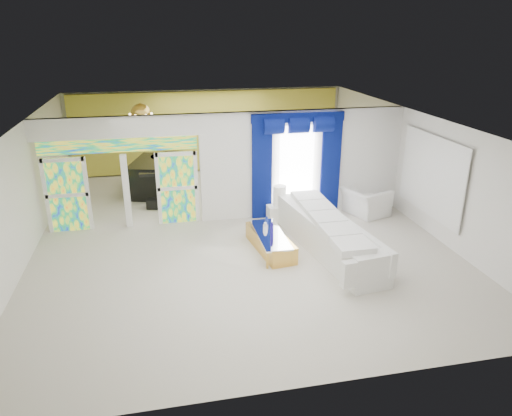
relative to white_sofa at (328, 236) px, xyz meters
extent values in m
plane|color=#B7AF9E|center=(-1.99, 1.58, -0.40)|extent=(12.00, 12.00, 0.00)
cube|color=white|center=(0.16, 2.58, 1.10)|extent=(5.70, 0.18, 3.00)
cube|color=white|center=(-4.84, 2.58, 2.33)|extent=(4.30, 0.18, 0.55)
cube|color=#994C3F|center=(-6.26, 2.58, 0.60)|extent=(0.95, 0.04, 2.00)
cube|color=#994C3F|center=(-3.41, 2.58, 0.60)|extent=(0.95, 0.04, 2.00)
cube|color=#994C3F|center=(-4.84, 2.58, 1.85)|extent=(4.00, 0.05, 0.35)
cube|color=white|center=(-0.09, 2.48, 1.05)|extent=(1.00, 0.02, 2.30)
cube|color=#030745|center=(-1.09, 2.45, 1.00)|extent=(0.55, 0.10, 2.80)
cube|color=#030745|center=(0.91, 2.45, 1.00)|extent=(0.55, 0.10, 2.80)
cube|color=#030745|center=(-0.09, 2.45, 2.42)|extent=(2.60, 0.12, 0.25)
cube|color=white|center=(2.95, 0.58, 1.15)|extent=(0.04, 2.70, 1.90)
cube|color=gold|center=(-1.99, 7.48, 1.10)|extent=(9.70, 0.12, 2.90)
cube|color=silver|center=(0.00, 0.00, 0.00)|extent=(1.46, 4.27, 0.80)
cube|color=gold|center=(-1.35, 0.30, -0.19)|extent=(0.88, 1.96, 0.42)
cube|color=white|center=(-0.34, 2.17, -0.19)|extent=(1.29, 0.45, 0.42)
cylinder|color=white|center=(-0.64, 2.17, 0.32)|extent=(0.36, 0.36, 0.58)
imported|color=silver|center=(1.91, 2.11, -0.01)|extent=(1.36, 1.46, 0.78)
cube|color=black|center=(-3.87, 5.36, 0.13)|extent=(2.10, 2.44, 1.05)
cube|color=black|center=(-3.87, 3.76, -0.26)|extent=(0.91, 0.55, 0.28)
cube|color=tan|center=(-6.40, 4.85, -0.02)|extent=(0.52, 0.47, 0.75)
sphere|color=gold|center=(-4.29, 4.98, 2.25)|extent=(0.60, 0.60, 0.60)
cylinder|color=navy|center=(-1.30, 0.90, 0.11)|extent=(0.08, 0.08, 0.18)
cylinder|color=navy|center=(-1.33, 0.25, 0.17)|extent=(0.08, 0.08, 0.29)
cylinder|color=white|center=(-1.41, 0.61, 0.09)|extent=(0.11, 0.11, 0.13)
camera|label=1|loc=(-3.85, -9.94, 4.72)|focal=33.53mm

